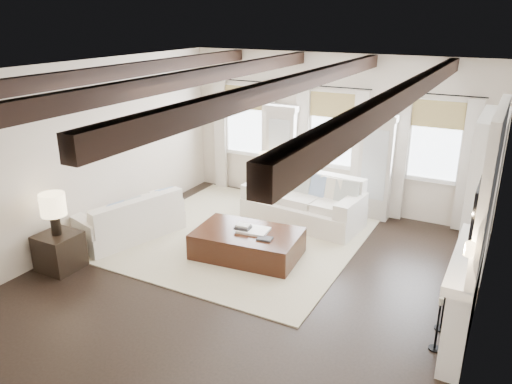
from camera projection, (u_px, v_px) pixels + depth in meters
The scene contains 16 objects.
ground at pixel (245, 281), 7.77m from camera, with size 7.50×7.50×0.00m, color black.
room_shell at pixel (316, 157), 7.54m from camera, with size 6.54×7.54×3.22m.
area_rug at pixel (243, 235), 9.34m from camera, with size 4.16×4.39×0.02m, color #BFB596.
sofa_back at pixel (305, 203), 9.83m from camera, with size 2.39×1.26×0.98m.
sofa_left at pixel (131, 221), 9.15m from camera, with size 1.37×2.10×0.83m.
ottoman at pixel (247, 244), 8.49m from camera, with size 1.75×1.10×0.46m, color black.
tray at pixel (254, 230), 8.42m from camera, with size 0.50×0.38×0.04m, color white.
book_lower at pixel (243, 227), 8.43m from camera, with size 0.26×0.20×0.04m, color #262628.
book_upper at pixel (243, 225), 8.43m from camera, with size 0.22×0.17×0.03m, color beige.
book_loose at pixel (265, 239), 8.11m from camera, with size 0.24×0.18×0.03m, color #262628.
side_table_front at pixel (60, 251), 8.06m from camera, with size 0.61×0.61×0.61m, color black.
lamp_front at pixel (53, 207), 7.80m from camera, with size 0.40×0.40×0.69m.
side_table_back at pixel (267, 193), 10.69m from camera, with size 0.39×0.39×0.58m, color black.
lamp_back at pixel (267, 162), 10.45m from camera, with size 0.35×0.35×0.60m.
candlestick_near at pixel (437, 328), 6.10m from camera, with size 0.15×0.15×0.73m.
candlestick_far at pixel (444, 307), 6.48m from camera, with size 0.17×0.17×0.81m.
Camera 1 is at (3.38, -5.94, 3.95)m, focal length 35.00 mm.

